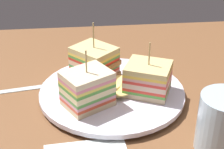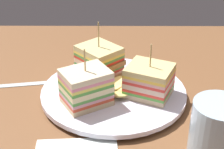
{
  "view_description": "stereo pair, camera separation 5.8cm",
  "coord_description": "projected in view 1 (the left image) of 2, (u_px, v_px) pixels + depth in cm",
  "views": [
    {
      "loc": [
        5.53,
        50.75,
        32.43
      ],
      "look_at": [
        0.0,
        0.0,
        4.49
      ],
      "focal_mm": 54.94,
      "sensor_mm": 36.0,
      "label": 1
    },
    {
      "loc": [
        -0.28,
        51.05,
        32.43
      ],
      "look_at": [
        0.0,
        0.0,
        4.49
      ],
      "focal_mm": 54.94,
      "sensor_mm": 36.0,
      "label": 2
    }
  ],
  "objects": [
    {
      "name": "ground_plane",
      "position": [
        112.0,
        101.0,
        0.61
      ],
      "size": [
        115.49,
        70.4,
        1.8
      ],
      "primitive_type": "cube",
      "color": "brown"
    },
    {
      "name": "plate",
      "position": [
        112.0,
        92.0,
        0.6
      ],
      "size": [
        25.18,
        25.18,
        1.49
      ],
      "color": "white",
      "rests_on": "ground_plane"
    },
    {
      "name": "sandwich_wedge_0",
      "position": [
        87.0,
        89.0,
        0.54
      ],
      "size": [
        9.1,
        8.53,
        9.67
      ],
      "rotation": [
        0.0,
        0.0,
        3.67
      ],
      "color": "beige",
      "rests_on": "plate"
    },
    {
      "name": "sandwich_wedge_1",
      "position": [
        148.0,
        79.0,
        0.58
      ],
      "size": [
        9.18,
        8.7,
        9.27
      ],
      "rotation": [
        0.0,
        0.0,
        5.86
      ],
      "color": "#D4B88D",
      "rests_on": "plate"
    },
    {
      "name": "sandwich_wedge_2",
      "position": [
        94.0,
        62.0,
        0.63
      ],
      "size": [
        9.36,
        9.42,
        10.4
      ],
      "rotation": [
        0.0,
        0.0,
        8.6
      ],
      "color": "beige",
      "rests_on": "plate"
    },
    {
      "name": "chip_pile",
      "position": [
        115.0,
        87.0,
        0.59
      ],
      "size": [
        7.9,
        7.2,
        1.89
      ],
      "color": "#E8C165",
      "rests_on": "plate"
    },
    {
      "name": "spoon",
      "position": [
        39.0,
        85.0,
        0.63
      ],
      "size": [
        14.32,
        4.04,
        1.0
      ],
      "rotation": [
        0.0,
        0.0,
        3.31
      ],
      "color": "silver",
      "rests_on": "ground_plane"
    },
    {
      "name": "drinking_glass",
      "position": [
        223.0,
        127.0,
        0.47
      ],
      "size": [
        7.24,
        7.24,
        8.44
      ],
      "color": "silver",
      "rests_on": "ground_plane"
    }
  ]
}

